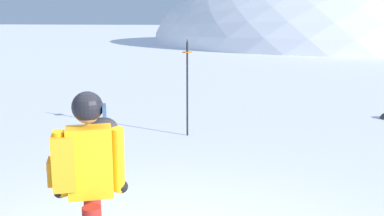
# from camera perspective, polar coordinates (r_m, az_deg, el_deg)

# --- Properties ---
(ridge_peak_main) EXTENTS (34.18, 30.76, 14.71)m
(ridge_peak_main) POSITION_cam_1_polar(r_m,az_deg,el_deg) (43.68, 18.31, 7.78)
(ridge_peak_main) COLOR white
(ridge_peak_main) RESTS_ON ground
(snowboarder_main) EXTENTS (0.89, 1.72, 1.71)m
(snowboarder_main) POSITION_cam_1_polar(r_m,az_deg,el_deg) (3.84, -13.16, -9.75)
(snowboarder_main) COLOR #23B7A3
(snowboarder_main) RESTS_ON ground
(piste_marker_near) EXTENTS (0.20, 0.20, 1.90)m
(piste_marker_near) POSITION_cam_1_polar(r_m,az_deg,el_deg) (8.70, -0.60, 3.44)
(piste_marker_near) COLOR black
(piste_marker_near) RESTS_ON ground
(rock_dark) EXTENTS (0.60, 0.51, 0.42)m
(rock_dark) POSITION_cam_1_polar(r_m,az_deg,el_deg) (9.76, -11.14, -2.39)
(rock_dark) COLOR #383333
(rock_dark) RESTS_ON ground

